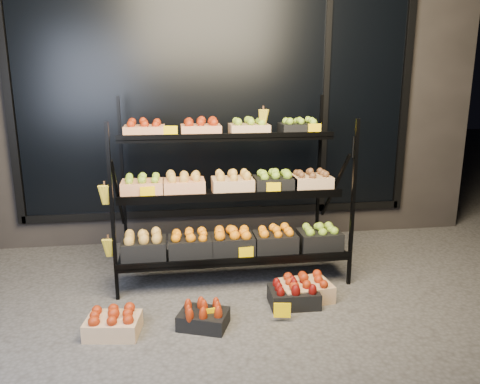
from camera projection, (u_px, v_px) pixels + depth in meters
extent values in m
plane|color=#514F4C|center=(240.00, 301.00, 3.95)|extent=(24.00, 24.00, 0.00)
cube|color=#2D2826|center=(210.00, 84.00, 6.03)|extent=(6.00, 2.00, 3.50)
cube|color=black|center=(219.00, 104.00, 5.09)|extent=(4.20, 0.04, 2.40)
cube|color=black|center=(220.00, 211.00, 5.36)|extent=(4.30, 0.06, 0.08)
cube|color=black|center=(9.00, 106.00, 4.76)|extent=(0.08, 0.06, 2.50)
cube|color=black|center=(404.00, 103.00, 5.38)|extent=(0.08, 0.06, 2.50)
cube|color=black|center=(325.00, 103.00, 5.25)|extent=(0.06, 0.06, 2.50)
cylinder|color=black|center=(353.00, 147.00, 5.39)|extent=(0.02, 0.02, 0.25)
cube|color=black|center=(112.00, 215.00, 3.79)|extent=(0.03, 0.03, 1.50)
cube|color=black|center=(353.00, 205.00, 4.09)|extent=(0.03, 0.03, 1.50)
cube|color=black|center=(123.00, 180.00, 4.71)|extent=(0.03, 0.03, 1.66)
cube|color=black|center=(319.00, 174.00, 5.00)|extent=(0.03, 0.03, 1.66)
cube|color=black|center=(235.00, 256.00, 4.22)|extent=(2.05, 0.42, 0.03)
cube|color=black|center=(238.00, 261.00, 4.02)|extent=(2.05, 0.02, 0.05)
cube|color=black|center=(230.00, 194.00, 4.39)|extent=(2.05, 0.40, 0.03)
cube|color=black|center=(233.00, 196.00, 4.20)|extent=(2.05, 0.02, 0.05)
cube|color=black|center=(226.00, 137.00, 4.56)|extent=(2.05, 0.40, 0.03)
cube|color=black|center=(228.00, 136.00, 4.37)|extent=(2.05, 0.02, 0.05)
cube|color=tan|center=(145.00, 131.00, 4.43)|extent=(0.38, 0.28, 0.11)
ellipsoid|color=#A0200B|center=(144.00, 122.00, 4.41)|extent=(0.32, 0.24, 0.07)
cube|color=tan|center=(201.00, 131.00, 4.51)|extent=(0.38, 0.28, 0.11)
ellipsoid|color=#A0200B|center=(201.00, 122.00, 4.49)|extent=(0.32, 0.24, 0.07)
cube|color=tan|center=(249.00, 130.00, 4.57)|extent=(0.38, 0.28, 0.11)
ellipsoid|color=#8FB92E|center=(249.00, 121.00, 4.55)|extent=(0.32, 0.24, 0.07)
cube|color=black|center=(299.00, 129.00, 4.65)|extent=(0.38, 0.28, 0.11)
ellipsoid|color=#8FB92E|center=(299.00, 120.00, 4.63)|extent=(0.32, 0.24, 0.07)
cube|color=tan|center=(143.00, 189.00, 4.25)|extent=(0.38, 0.28, 0.14)
ellipsoid|color=#8FB92E|center=(142.00, 178.00, 4.23)|extent=(0.32, 0.24, 0.07)
cube|color=tan|center=(184.00, 187.00, 4.31)|extent=(0.38, 0.28, 0.14)
ellipsoid|color=gold|center=(184.00, 177.00, 4.28)|extent=(0.32, 0.24, 0.07)
cube|color=tan|center=(232.00, 185.00, 4.37)|extent=(0.38, 0.28, 0.14)
ellipsoid|color=gold|center=(232.00, 175.00, 4.35)|extent=(0.32, 0.24, 0.07)
cube|color=black|center=(274.00, 184.00, 4.43)|extent=(0.38, 0.28, 0.14)
ellipsoid|color=#8FB92E|center=(274.00, 174.00, 4.41)|extent=(0.32, 0.24, 0.07)
cube|color=tan|center=(310.00, 183.00, 4.48)|extent=(0.38, 0.28, 0.14)
ellipsoid|color=brown|center=(311.00, 173.00, 4.46)|extent=(0.32, 0.24, 0.07)
cube|color=black|center=(144.00, 250.00, 4.08)|extent=(0.38, 0.28, 0.18)
ellipsoid|color=gold|center=(144.00, 237.00, 4.05)|extent=(0.32, 0.24, 0.07)
cube|color=black|center=(190.00, 247.00, 4.14)|extent=(0.38, 0.28, 0.18)
ellipsoid|color=orange|center=(190.00, 235.00, 4.11)|extent=(0.32, 0.24, 0.07)
cube|color=black|center=(232.00, 245.00, 4.19)|extent=(0.38, 0.28, 0.18)
ellipsoid|color=orange|center=(232.00, 232.00, 4.16)|extent=(0.32, 0.24, 0.07)
cube|color=black|center=(275.00, 243.00, 4.25)|extent=(0.38, 0.28, 0.18)
ellipsoid|color=orange|center=(275.00, 230.00, 4.22)|extent=(0.32, 0.24, 0.07)
cube|color=black|center=(319.00, 241.00, 4.31)|extent=(0.38, 0.28, 0.18)
ellipsoid|color=#8FB92E|center=(320.00, 228.00, 4.28)|extent=(0.32, 0.24, 0.07)
ellipsoid|color=gold|center=(104.00, 184.00, 3.74)|extent=(0.14, 0.08, 0.22)
ellipsoid|color=gold|center=(108.00, 238.00, 3.85)|extent=(0.14, 0.08, 0.22)
ellipsoid|color=gold|center=(263.00, 109.00, 4.44)|extent=(0.14, 0.08, 0.22)
cube|color=#FFC900|center=(148.00, 193.00, 4.12)|extent=(0.13, 0.01, 0.12)
cube|color=#FFC900|center=(274.00, 189.00, 4.28)|extent=(0.13, 0.01, 0.12)
cube|color=#FFC900|center=(315.00, 130.00, 4.52)|extent=(0.13, 0.01, 0.12)
cube|color=#FFC900|center=(171.00, 132.00, 4.32)|extent=(0.13, 0.01, 0.12)
cube|color=#FFC900|center=(246.00, 254.00, 4.07)|extent=(0.13, 0.01, 0.12)
cube|color=#FFC900|center=(212.00, 320.00, 3.51)|extent=(0.13, 0.01, 0.12)
cube|color=#FFC900|center=(282.00, 315.00, 3.59)|extent=(0.13, 0.01, 0.12)
cube|color=tan|center=(113.00, 326.00, 3.42)|extent=(0.42, 0.34, 0.13)
ellipsoid|color=#A0200B|center=(112.00, 314.00, 3.40)|extent=(0.35, 0.28, 0.07)
cube|color=black|center=(203.00, 319.00, 3.52)|extent=(0.43, 0.37, 0.12)
ellipsoid|color=#A0200B|center=(203.00, 308.00, 3.50)|extent=(0.36, 0.31, 0.07)
cube|color=tan|center=(305.00, 291.00, 3.96)|extent=(0.47, 0.37, 0.15)
ellipsoid|color=#A0200B|center=(305.00, 280.00, 3.94)|extent=(0.39, 0.31, 0.07)
cube|color=black|center=(294.00, 297.00, 3.87)|extent=(0.41, 0.31, 0.14)
ellipsoid|color=#6B0B08|center=(294.00, 286.00, 3.84)|extent=(0.34, 0.26, 0.07)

